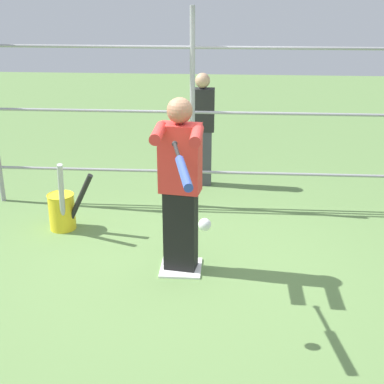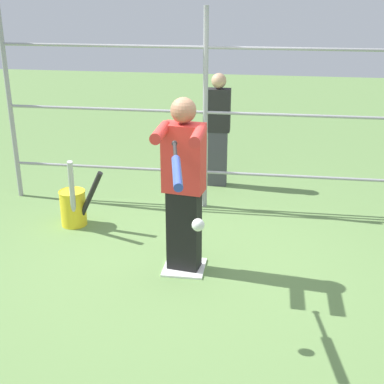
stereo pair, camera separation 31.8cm
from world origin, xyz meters
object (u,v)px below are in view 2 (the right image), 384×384
object	(u,v)px
batter	(184,182)
softball_in_flight	(198,225)
baseball_bat_swinging	(177,169)
bat_bucket	(74,206)
bystander_behind_fence	(218,129)

from	to	relation	value
batter	softball_in_flight	distance (m)	1.07
baseball_bat_swinging	softball_in_flight	world-z (taller)	baseball_bat_swinging
bat_bucket	bystander_behind_fence	xyz separation A→B (m)	(-1.49, -1.58, 0.56)
softball_in_flight	bat_bucket	size ratio (longest dim) A/B	0.11
bystander_behind_fence	softball_in_flight	bearing A→B (deg)	93.34
baseball_bat_swinging	batter	bearing A→B (deg)	-83.48
batter	baseball_bat_swinging	xyz separation A→B (m)	(-0.11, 0.97, 0.46)
baseball_bat_swinging	bystander_behind_fence	world-z (taller)	bystander_behind_fence
baseball_bat_swinging	bat_bucket	size ratio (longest dim) A/B	1.02
batter	bystander_behind_fence	world-z (taller)	batter
batter	bystander_behind_fence	size ratio (longest dim) A/B	1.10
batter	bystander_behind_fence	xyz separation A→B (m)	(-0.08, -2.41, -0.12)
batter	softball_in_flight	size ratio (longest dim) A/B	17.72
batter	baseball_bat_swinging	world-z (taller)	batter
softball_in_flight	bystander_behind_fence	distance (m)	3.45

